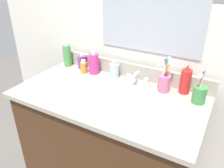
{
  "coord_description": "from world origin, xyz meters",
  "views": [
    {
      "loc": [
        0.54,
        -0.91,
        1.47
      ],
      "look_at": [
        0.03,
        0.0,
        0.92
      ],
      "focal_mm": 36.51,
      "sensor_mm": 36.0,
      "label": 1
    }
  ],
  "objects": [
    {
      "name": "cup_pink",
      "position": [
        0.25,
        0.18,
        0.91
      ],
      "size": [
        0.08,
        0.07,
        0.2
      ],
      "color": "#D16693",
      "rests_on": "countertop"
    },
    {
      "name": "backsplash",
      "position": [
        0.0,
        0.26,
        0.9
      ],
      "size": [
        1.02,
        0.02,
        0.09
      ],
      "primitive_type": "cube",
      "color": "#B2A899",
      "rests_on": "countertop"
    },
    {
      "name": "bottle_gel_clear",
      "position": [
        -0.07,
        0.2,
        0.9
      ],
      "size": [
        0.06,
        0.06,
        0.11
      ],
      "color": "silver",
      "rests_on": "countertop"
    },
    {
      "name": "bottle_cream_purple",
      "position": [
        -0.33,
        0.22,
        0.9
      ],
      "size": [
        0.06,
        0.06,
        0.1
      ],
      "color": "#7A3899",
      "rests_on": "countertop"
    },
    {
      "name": "bottle_toner_green",
      "position": [
        -0.44,
        0.21,
        0.93
      ],
      "size": [
        0.05,
        0.05,
        0.17
      ],
      "color": "#4C9E4C",
      "rests_on": "countertop"
    },
    {
      "name": "back_wall",
      "position": [
        0.0,
        0.32,
        0.65
      ],
      "size": [
        2.12,
        0.04,
        1.3
      ],
      "primitive_type": "cube",
      "color": "white",
      "rests_on": "ground_plane"
    },
    {
      "name": "faucet",
      "position": [
        0.09,
        0.18,
        0.88
      ],
      "size": [
        0.16,
        0.1,
        0.08
      ],
      "color": "silver",
      "rests_on": "countertop"
    },
    {
      "name": "mirror_panel",
      "position": [
        0.1,
        0.3,
        1.3
      ],
      "size": [
        0.6,
        0.01,
        0.56
      ],
      "primitive_type": "cube",
      "color": "#B2BCC6"
    },
    {
      "name": "bottle_oil_amber",
      "position": [
        -0.27,
        0.17,
        0.89
      ],
      "size": [
        0.04,
        0.04,
        0.09
      ],
      "color": "gold",
      "rests_on": "countertop"
    },
    {
      "name": "countertop",
      "position": [
        0.0,
        0.0,
        0.84
      ],
      "size": [
        1.02,
        0.54,
        0.03
      ],
      "primitive_type": "cube",
      "color": "#B2A899",
      "rests_on": "vanity_cabinet"
    },
    {
      "name": "sink_basin",
      "position": [
        0.09,
        -0.01,
        0.82
      ],
      "size": [
        0.33,
        0.33,
        0.11
      ],
      "color": "white",
      "rests_on": "countertop"
    },
    {
      "name": "bottle_soap_pink",
      "position": [
        -0.21,
        0.19,
        0.92
      ],
      "size": [
        0.06,
        0.06,
        0.15
      ],
      "color": "#D8338C",
      "rests_on": "countertop"
    },
    {
      "name": "cup_green",
      "position": [
        0.44,
        0.15,
        0.9
      ],
      "size": [
        0.07,
        0.07,
        0.18
      ],
      "color": "#3F8C47",
      "rests_on": "countertop"
    },
    {
      "name": "bottle_spray_red",
      "position": [
        0.35,
        0.22,
        0.92
      ],
      "size": [
        0.06,
        0.06,
        0.16
      ],
      "color": "red",
      "rests_on": "countertop"
    },
    {
      "name": "vanity_cabinet",
      "position": [
        0.0,
        0.0,
        0.41
      ],
      "size": [
        0.98,
        0.49,
        0.83
      ],
      "primitive_type": "cube",
      "color": "#4C2D19",
      "rests_on": "ground_plane"
    }
  ]
}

